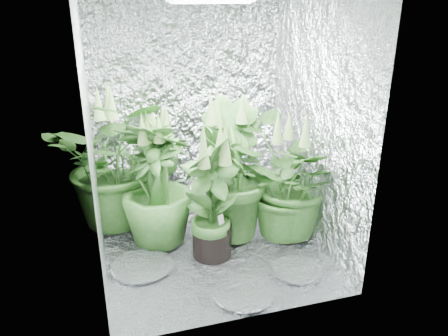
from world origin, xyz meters
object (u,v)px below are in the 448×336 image
plant_f (212,199)px  plant_a (116,162)px  plant_d (157,185)px  plant_e (289,181)px  circulation_fan (266,200)px  plant_c (230,174)px  plant_b (165,171)px

plant_f → plant_a: bearing=132.3°
plant_d → plant_e: 1.01m
plant_a → circulation_fan: 1.32m
plant_d → plant_c: bearing=-5.6°
plant_b → plant_f: bearing=-71.0°
plant_c → plant_e: size_ratio=1.13×
plant_a → circulation_fan: plant_a is taller
plant_d → circulation_fan: bearing=11.4°
plant_a → circulation_fan: size_ratio=3.36×
plant_b → plant_d: 0.40m
plant_a → plant_f: (0.62, -0.68, -0.11)m
plant_a → plant_b: 0.41m
plant_e → circulation_fan: (-0.02, 0.40, -0.34)m
plant_b → plant_f: (0.23, -0.66, 0.01)m
plant_b → plant_d: bearing=-108.5°
plant_d → plant_a: bearing=124.1°
plant_a → plant_b: plant_a is taller
plant_b → circulation_fan: plant_b is taller
plant_a → plant_f: plant_a is taller
plant_e → plant_f: plant_e is taller
plant_c → plant_f: (-0.21, -0.23, -0.08)m
plant_d → plant_f: size_ratio=1.04×
plant_c → plant_e: (0.43, -0.15, -0.05)m
plant_d → plant_f: (0.35, -0.29, -0.03)m
plant_e → plant_a: bearing=154.7°
plant_d → circulation_fan: size_ratio=3.00×
plant_a → plant_d: 0.48m
plant_f → circulation_fan: (0.62, 0.48, -0.32)m
plant_d → plant_b: bearing=71.5°
plant_b → circulation_fan: (0.85, -0.18, -0.30)m
plant_b → plant_e: plant_e is taller
circulation_fan → plant_f: bearing=-123.5°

